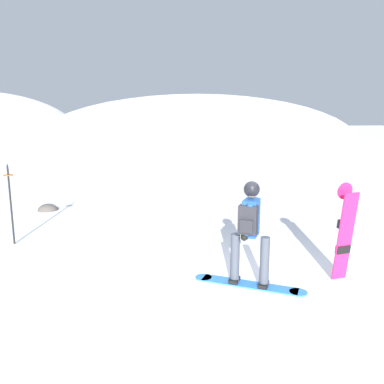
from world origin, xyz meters
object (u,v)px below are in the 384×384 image
rock_dark (48,210)px  spare_snowboard (345,232)px  piste_marker_near (10,198)px  snowboarder_main (250,231)px

rock_dark → spare_snowboard: bearing=-54.6°
piste_marker_near → rock_dark: (0.57, 3.04, -1.01)m
spare_snowboard → rock_dark: 8.45m
piste_marker_near → rock_dark: piste_marker_near is taller
snowboarder_main → spare_snowboard: bearing=-9.8°
rock_dark → piste_marker_near: bearing=-100.6°
spare_snowboard → piste_marker_near: (-5.44, 3.81, 0.17)m
spare_snowboard → piste_marker_near: 6.64m
snowboarder_main → piste_marker_near: piste_marker_near is taller
snowboarder_main → rock_dark: (-3.28, 6.58, -0.92)m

